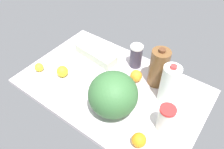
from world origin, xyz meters
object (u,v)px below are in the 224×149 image
Objects in this scene: milk_jug at (169,84)px; tumbler_cup at (166,119)px; watermelon at (113,94)px; chocolate_milk_jug at (159,68)px; orange_loose at (136,76)px; orange_beside_bowl at (139,140)px; lemon_far_back at (155,65)px; lemon_by_jug at (62,71)px; shaker_bottle at (136,56)px; egg_carton at (96,54)px; lemon_near_front at (39,67)px.

tumbler_cup is (-8.35, 19.80, -4.50)cm from milk_jug.
chocolate_milk_jug is (-10.43, -34.78, 0.23)cm from watermelon.
orange_loose is at bearing -86.94° from watermelon.
watermelon is 29.76cm from orange_loose.
lemon_far_back is at bearing -69.81° from orange_beside_bowl.
lemon_by_jug is (74.92, 3.71, -4.62)cm from tumbler_cup.
chocolate_milk_jug reaches higher than shaker_bottle.
egg_carton is 29.43cm from lemon_by_jug.
milk_jug is at bearing 132.50° from lemon_far_back.
chocolate_milk_jug reaches higher than lemon_near_front.
milk_jug is at bearing -130.34° from watermelon.
lemon_near_front is (91.89, 9.88, -5.48)cm from tumbler_cup.
tumbler_cup is 2.18× the size of orange_beside_bowl.
lemon_by_jug is (44.63, -2.33, -9.06)cm from watermelon.
shaker_bottle reaches higher than orange_beside_bowl.
lemon_near_front is 18.08cm from lemon_by_jug.
shaker_bottle is at bearing -154.94° from egg_carton.
egg_carton is 37.18cm from orange_loose.
shaker_bottle reaches higher than egg_carton.
tumbler_cup is (-40.17, 35.05, -0.14)cm from shaker_bottle.
watermelon is 31.21cm from tumbler_cup.
tumbler_cup is at bearing -177.17° from lemon_by_jug.
chocolate_milk_jug reaches higher than egg_carton.
orange_beside_bowl is (-68.98, 13.07, -0.02)cm from lemon_by_jug.
milk_jug is 3.41× the size of orange_loose.
lemon_by_jug is (-16.97, -6.17, 0.85)cm from lemon_near_front.
watermelon is at bearing 147.04° from egg_carton.
orange_beside_bowl is at bearing 93.77° from milk_jug.
orange_beside_bowl is 60.41cm from lemon_far_back.
egg_carton is (28.71, 9.96, -5.41)cm from shaker_bottle.
egg_carton is 4.33× the size of lemon_by_jug.
lemon_by_jug is (66.57, 23.51, -9.12)cm from milk_jug.
shaker_bottle is (20.31, -6.31, -4.53)cm from chocolate_milk_jug.
orange_loose reaches higher than egg_carton.
lemon_by_jug reaches higher than egg_carton.
chocolate_milk_jug reaches higher than watermelon.
chocolate_milk_jug is 3.72× the size of lemon_far_back.
chocolate_milk_jug is 4.56× the size of lemon_near_front.
egg_carton is 44.63cm from lemon_far_back.
orange_loose reaches higher than lemon_near_front.
watermelon reaches higher than shaker_bottle.
chocolate_milk_jug is at bearing -149.48° from lemon_by_jug.
shaker_bottle reaches higher than lemon_by_jug.
orange_loose is at bearing -178.36° from egg_carton.
watermelon reaches higher than egg_carton.
tumbler_cup reaches higher than orange_beside_bowl.
chocolate_milk_jug is 3.57× the size of lemon_by_jug.
lemon_near_front is 0.79× the size of orange_beside_bowl.
watermelon is at bearing 177.01° from lemon_by_jug.
egg_carton is 2.00× the size of tumbler_cup.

